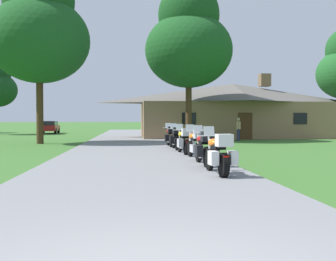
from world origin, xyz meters
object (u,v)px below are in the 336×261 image
at_px(tree_left_near, 39,28).
at_px(motorcycle_red_second_in_row, 204,148).
at_px(motorcycle_black_fifth_in_row, 176,139).
at_px(parked_red_suv_far_left, 49,127).
at_px(motorcycle_orange_nearest_to_camera, 219,155).
at_px(motorcycle_orange_third_in_row, 195,144).
at_px(bystander_tan_shirt_near_lodge, 238,128).
at_px(tree_by_lodge_front, 189,40).
at_px(motorcycle_red_farthest_in_row, 171,137).
at_px(motorcycle_yellow_fourth_in_row, 184,141).

bearing_deg(tree_left_near, motorcycle_red_second_in_row, -59.03).
xyz_separation_m(motorcycle_red_second_in_row, motorcycle_black_fifth_in_row, (-0.13, 7.04, 0.00)).
height_order(motorcycle_red_second_in_row, parked_red_suv_far_left, parked_red_suv_far_left).
bearing_deg(motorcycle_orange_nearest_to_camera, motorcycle_black_fifth_in_row, 86.99).
height_order(motorcycle_orange_third_in_row, tree_left_near, tree_left_near).
xyz_separation_m(motorcycle_red_second_in_row, bystander_tan_shirt_near_lodge, (5.54, 16.27, 0.34)).
xyz_separation_m(motorcycle_black_fifth_in_row, bystander_tan_shirt_near_lodge, (5.67, 9.23, 0.34)).
height_order(tree_by_lodge_front, tree_left_near, tree_left_near).
distance_m(motorcycle_red_second_in_row, motorcycle_orange_third_in_row, 2.28).
height_order(motorcycle_red_farthest_in_row, tree_left_near, tree_left_near).
height_order(tree_left_near, parked_red_suv_far_left, tree_left_near).
relative_size(motorcycle_yellow_fourth_in_row, motorcycle_black_fifth_in_row, 1.00).
bearing_deg(motorcycle_yellow_fourth_in_row, bystander_tan_shirt_near_lodge, 59.92).
bearing_deg(parked_red_suv_far_left, motorcycle_red_second_in_row, -74.36).
distance_m(motorcycle_black_fifth_in_row, bystander_tan_shirt_near_lodge, 10.84).
height_order(motorcycle_yellow_fourth_in_row, motorcycle_red_farthest_in_row, same).
relative_size(motorcycle_yellow_fourth_in_row, tree_left_near, 0.18).
height_order(bystander_tan_shirt_near_lodge, tree_by_lodge_front, tree_by_lodge_front).
relative_size(motorcycle_red_farthest_in_row, bystander_tan_shirt_near_lodge, 1.24).
xyz_separation_m(motorcycle_orange_nearest_to_camera, motorcycle_orange_third_in_row, (0.11, 4.63, 0.01)).
height_order(motorcycle_black_fifth_in_row, bystander_tan_shirt_near_lodge, bystander_tan_shirt_near_lodge).
distance_m(motorcycle_yellow_fourth_in_row, tree_left_near, 14.02).
height_order(motorcycle_yellow_fourth_in_row, motorcycle_black_fifth_in_row, same).
bearing_deg(motorcycle_black_fifth_in_row, motorcycle_orange_nearest_to_camera, -91.05).
distance_m(motorcycle_red_second_in_row, bystander_tan_shirt_near_lodge, 17.19).
bearing_deg(parked_red_suv_far_left, motorcycle_orange_nearest_to_camera, -75.57).
bearing_deg(motorcycle_red_farthest_in_row, motorcycle_red_second_in_row, -91.19).
distance_m(motorcycle_red_farthest_in_row, parked_red_suv_far_left, 26.86).
distance_m(bystander_tan_shirt_near_lodge, tree_left_near, 15.39).
relative_size(motorcycle_orange_nearest_to_camera, tree_by_lodge_front, 0.18).
relative_size(motorcycle_orange_nearest_to_camera, tree_left_near, 0.18).
bearing_deg(motorcycle_red_farthest_in_row, parked_red_suv_far_left, 112.63).
bearing_deg(motorcycle_red_second_in_row, bystander_tan_shirt_near_lodge, 69.40).
relative_size(motorcycle_orange_nearest_to_camera, motorcycle_yellow_fourth_in_row, 1.00).
relative_size(motorcycle_red_second_in_row, tree_by_lodge_front, 0.18).
bearing_deg(motorcycle_black_fifth_in_row, motorcycle_red_farthest_in_row, 89.67).
distance_m(motorcycle_orange_third_in_row, motorcycle_black_fifth_in_row, 4.77).
bearing_deg(motorcycle_yellow_fourth_in_row, tree_by_lodge_front, 76.16).
xyz_separation_m(motorcycle_orange_third_in_row, tree_left_near, (-8.27, 11.38, 6.77)).
bearing_deg(motorcycle_orange_third_in_row, motorcycle_yellow_fourth_in_row, 89.23).
height_order(motorcycle_orange_nearest_to_camera, bystander_tan_shirt_near_lodge, bystander_tan_shirt_near_lodge).
xyz_separation_m(motorcycle_black_fifth_in_row, tree_left_near, (-8.06, 6.61, 6.78)).
xyz_separation_m(motorcycle_black_fifth_in_row, parked_red_suv_far_left, (-11.38, 26.67, 0.17)).
relative_size(motorcycle_black_fifth_in_row, motorcycle_red_farthest_in_row, 1.00).
xyz_separation_m(tree_left_near, parked_red_suv_far_left, (-3.32, 20.06, -6.61)).
distance_m(motorcycle_black_fifth_in_row, parked_red_suv_far_left, 29.00).
relative_size(motorcycle_red_second_in_row, tree_left_near, 0.18).
bearing_deg(motorcycle_orange_third_in_row, motorcycle_orange_nearest_to_camera, -96.06).
distance_m(motorcycle_yellow_fourth_in_row, tree_by_lodge_front, 13.48).
bearing_deg(motorcycle_orange_nearest_to_camera, tree_by_lodge_front, 80.74).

